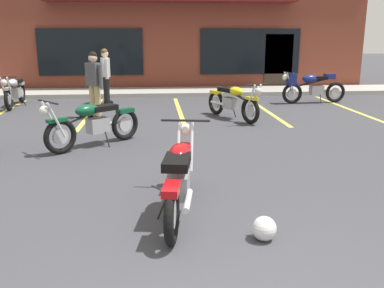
{
  "coord_description": "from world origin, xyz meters",
  "views": [
    {
      "loc": [
        -0.71,
        -2.25,
        2.08
      ],
      "look_at": [
        -0.17,
        3.6,
        0.55
      ],
      "focal_mm": 39.38,
      "sensor_mm": 36.0,
      "label": 1
    }
  ],
  "objects_px": {
    "motorcycle_red_sportbike": "(311,86)",
    "motorcycle_black_cruiser": "(233,101)",
    "motorcycle_silver_naked": "(15,91)",
    "motorcycle_blue_standard": "(93,123)",
    "motorcycle_foreground_classic": "(179,177)",
    "person_by_back_row": "(94,81)",
    "helmet_on_pavement": "(264,228)",
    "person_in_black_shirt": "(106,73)"
  },
  "relations": [
    {
      "from": "motorcycle_red_sportbike",
      "to": "motorcycle_black_cruiser",
      "type": "bearing_deg",
      "value": -141.22
    },
    {
      "from": "motorcycle_silver_naked",
      "to": "motorcycle_blue_standard",
      "type": "bearing_deg",
      "value": -59.02
    },
    {
      "from": "motorcycle_foreground_classic",
      "to": "person_by_back_row",
      "type": "height_order",
      "value": "person_by_back_row"
    },
    {
      "from": "motorcycle_silver_naked",
      "to": "motorcycle_blue_standard",
      "type": "height_order",
      "value": "same"
    },
    {
      "from": "motorcycle_silver_naked",
      "to": "helmet_on_pavement",
      "type": "bearing_deg",
      "value": -59.69
    },
    {
      "from": "motorcycle_red_sportbike",
      "to": "motorcycle_blue_standard",
      "type": "relative_size",
      "value": 1.23
    },
    {
      "from": "motorcycle_foreground_classic",
      "to": "motorcycle_silver_naked",
      "type": "relative_size",
      "value": 1.0
    },
    {
      "from": "motorcycle_blue_standard",
      "to": "motorcycle_black_cruiser",
      "type": "bearing_deg",
      "value": 37.85
    },
    {
      "from": "motorcycle_red_sportbike",
      "to": "motorcycle_blue_standard",
      "type": "distance_m",
      "value": 7.66
    },
    {
      "from": "person_in_black_shirt",
      "to": "helmet_on_pavement",
      "type": "bearing_deg",
      "value": -74.46
    },
    {
      "from": "motorcycle_black_cruiser",
      "to": "motorcycle_silver_naked",
      "type": "height_order",
      "value": "same"
    },
    {
      "from": "motorcycle_black_cruiser",
      "to": "helmet_on_pavement",
      "type": "height_order",
      "value": "motorcycle_black_cruiser"
    },
    {
      "from": "motorcycle_blue_standard",
      "to": "person_in_black_shirt",
      "type": "bearing_deg",
      "value": 93.23
    },
    {
      "from": "motorcycle_foreground_classic",
      "to": "motorcycle_silver_naked",
      "type": "height_order",
      "value": "same"
    },
    {
      "from": "motorcycle_foreground_classic",
      "to": "helmet_on_pavement",
      "type": "distance_m",
      "value": 1.17
    },
    {
      "from": "motorcycle_silver_naked",
      "to": "motorcycle_blue_standard",
      "type": "xyz_separation_m",
      "value": [
        2.94,
        -4.9,
        0.0
      ]
    },
    {
      "from": "motorcycle_red_sportbike",
      "to": "helmet_on_pavement",
      "type": "relative_size",
      "value": 8.11
    },
    {
      "from": "person_by_back_row",
      "to": "helmet_on_pavement",
      "type": "distance_m",
      "value": 7.38
    },
    {
      "from": "motorcycle_red_sportbike",
      "to": "helmet_on_pavement",
      "type": "height_order",
      "value": "motorcycle_red_sportbike"
    },
    {
      "from": "motorcycle_black_cruiser",
      "to": "person_by_back_row",
      "type": "height_order",
      "value": "person_by_back_row"
    },
    {
      "from": "motorcycle_foreground_classic",
      "to": "person_by_back_row",
      "type": "relative_size",
      "value": 1.25
    },
    {
      "from": "motorcycle_red_sportbike",
      "to": "motorcycle_black_cruiser",
      "type": "xyz_separation_m",
      "value": [
        -2.88,
        -2.32,
        -0.07
      ]
    },
    {
      "from": "motorcycle_blue_standard",
      "to": "person_in_black_shirt",
      "type": "distance_m",
      "value": 5.22
    },
    {
      "from": "person_by_back_row",
      "to": "motorcycle_silver_naked",
      "type": "bearing_deg",
      "value": 141.96
    },
    {
      "from": "person_in_black_shirt",
      "to": "motorcycle_red_sportbike",
      "type": "bearing_deg",
      "value": -4.0
    },
    {
      "from": "person_by_back_row",
      "to": "helmet_on_pavement",
      "type": "height_order",
      "value": "person_by_back_row"
    },
    {
      "from": "motorcycle_black_cruiser",
      "to": "helmet_on_pavement",
      "type": "distance_m",
      "value": 6.5
    },
    {
      "from": "motorcycle_red_sportbike",
      "to": "helmet_on_pavement",
      "type": "xyz_separation_m",
      "value": [
        -3.75,
        -8.75,
        -0.4
      ]
    },
    {
      "from": "motorcycle_silver_naked",
      "to": "person_in_black_shirt",
      "type": "xyz_separation_m",
      "value": [
        2.65,
        0.29,
        0.49
      ]
    },
    {
      "from": "motorcycle_black_cruiser",
      "to": "motorcycle_blue_standard",
      "type": "xyz_separation_m",
      "value": [
        -3.13,
        -2.43,
        0.0
      ]
    },
    {
      "from": "motorcycle_red_sportbike",
      "to": "person_by_back_row",
      "type": "distance_m",
      "value": 6.63
    },
    {
      "from": "motorcycle_red_sportbike",
      "to": "helmet_on_pavement",
      "type": "bearing_deg",
      "value": -113.17
    },
    {
      "from": "motorcycle_blue_standard",
      "to": "person_in_black_shirt",
      "type": "relative_size",
      "value": 1.03
    },
    {
      "from": "motorcycle_black_cruiser",
      "to": "person_by_back_row",
      "type": "bearing_deg",
      "value": 172.95
    },
    {
      "from": "motorcycle_foreground_classic",
      "to": "person_by_back_row",
      "type": "xyz_separation_m",
      "value": [
        -1.76,
        6.12,
        0.49
      ]
    },
    {
      "from": "motorcycle_silver_naked",
      "to": "helmet_on_pavement",
      "type": "distance_m",
      "value": 10.32
    },
    {
      "from": "person_in_black_shirt",
      "to": "motorcycle_black_cruiser",
      "type": "bearing_deg",
      "value": -38.88
    },
    {
      "from": "motorcycle_red_sportbike",
      "to": "motorcycle_silver_naked",
      "type": "xyz_separation_m",
      "value": [
        -8.95,
        0.15,
        -0.07
      ]
    },
    {
      "from": "person_in_black_shirt",
      "to": "person_by_back_row",
      "type": "distance_m",
      "value": 2.33
    },
    {
      "from": "motorcycle_blue_standard",
      "to": "motorcycle_red_sportbike",
      "type": "bearing_deg",
      "value": 38.3
    },
    {
      "from": "motorcycle_blue_standard",
      "to": "motorcycle_foreground_classic",
      "type": "bearing_deg",
      "value": -66.3
    },
    {
      "from": "person_by_back_row",
      "to": "motorcycle_blue_standard",
      "type": "bearing_deg",
      "value": -83.35
    }
  ]
}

